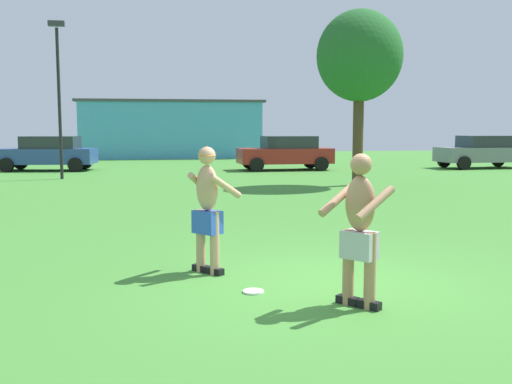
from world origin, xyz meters
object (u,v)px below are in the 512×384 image
(player_in_gray, at_px, (359,227))
(car_blue_near_post, at_px, (48,153))
(car_gray_far_end, at_px, (483,151))
(player_with_cap, at_px, (208,203))
(lamp_post, at_px, (59,84))
(car_red_mid_lot, at_px, (286,152))
(tree_left_field, at_px, (359,57))
(frisbee, at_px, (253,291))

(player_in_gray, height_order, car_blue_near_post, player_in_gray)
(player_in_gray, relative_size, car_gray_far_end, 0.39)
(player_with_cap, xyz_separation_m, lamp_post, (-4.39, 15.54, 2.67))
(car_blue_near_post, xyz_separation_m, car_red_mid_lot, (10.86, -1.40, 0.00))
(player_in_gray, relative_size, car_red_mid_lot, 0.39)
(player_in_gray, height_order, car_gray_far_end, player_in_gray)
(player_in_gray, bearing_deg, car_gray_far_end, 56.64)
(car_gray_far_end, distance_m, tree_left_field, 11.89)
(frisbee, distance_m, tree_left_field, 14.30)
(player_with_cap, relative_size, car_gray_far_end, 0.40)
(player_in_gray, xyz_separation_m, car_blue_near_post, (-7.25, 21.99, -0.08))
(player_in_gray, relative_size, lamp_post, 0.29)
(car_blue_near_post, relative_size, tree_left_field, 0.76)
(player_with_cap, bearing_deg, lamp_post, 105.77)
(car_blue_near_post, distance_m, tree_left_field, 15.13)
(player_in_gray, xyz_separation_m, lamp_post, (-5.92, 17.34, 2.72))
(player_with_cap, height_order, lamp_post, lamp_post)
(tree_left_field, bearing_deg, car_gray_far_end, 38.88)
(player_with_cap, relative_size, car_red_mid_lot, 0.40)
(frisbee, bearing_deg, player_in_gray, -34.78)
(car_red_mid_lot, distance_m, tree_left_field, 8.26)
(player_with_cap, xyz_separation_m, frisbee, (0.46, -1.06, -0.95))
(car_blue_near_post, distance_m, lamp_post, 5.60)
(frisbee, distance_m, car_red_mid_lot, 20.41)
(car_gray_far_end, bearing_deg, car_red_mid_lot, 178.27)
(car_gray_far_end, bearing_deg, car_blue_near_post, 175.30)
(player_in_gray, xyz_separation_m, tree_left_field, (4.52, 13.17, 3.43))
(car_gray_far_end, xyz_separation_m, tree_left_field, (-8.84, -7.13, 3.51))
(frisbee, relative_size, lamp_post, 0.04)
(car_blue_near_post, height_order, tree_left_field, tree_left_field)
(frisbee, height_order, car_red_mid_lot, car_red_mid_lot)
(car_red_mid_lot, relative_size, car_gray_far_end, 1.00)
(car_gray_far_end, relative_size, tree_left_field, 0.74)
(player_in_gray, bearing_deg, tree_left_field, 71.04)
(lamp_post, bearing_deg, car_blue_near_post, 106.00)
(player_with_cap, xyz_separation_m, car_gray_far_end, (14.89, 18.50, -0.14))
(player_with_cap, distance_m, frisbee, 1.50)
(player_with_cap, xyz_separation_m, car_blue_near_post, (-5.72, 20.19, -0.14))
(player_with_cap, bearing_deg, car_blue_near_post, 105.82)
(car_blue_near_post, height_order, car_gray_far_end, same)
(car_gray_far_end, xyz_separation_m, lamp_post, (-19.28, -2.96, 2.81))
(player_with_cap, relative_size, tree_left_field, 0.30)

